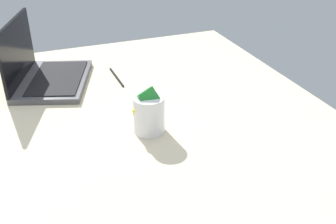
% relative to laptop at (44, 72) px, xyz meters
% --- Properties ---
extents(bed_mattress, '(1.80, 1.40, 0.18)m').
position_rel_laptop_xyz_m(bed_mattress, '(-0.57, -0.14, -0.13)').
color(bed_mattress, beige).
rests_on(bed_mattress, ground).
extents(laptop, '(0.39, 0.32, 0.23)m').
position_rel_laptop_xyz_m(laptop, '(0.00, 0.00, 0.00)').
color(laptop, '#4C4C51').
rests_on(laptop, bed_mattress).
extents(snack_cup, '(0.09, 0.10, 0.14)m').
position_rel_laptop_xyz_m(snack_cup, '(-0.44, -0.24, 0.01)').
color(snack_cup, silver).
rests_on(snack_cup, bed_mattress).
extents(charger_cable, '(0.17, 0.01, 0.01)m').
position_rel_laptop_xyz_m(charger_cable, '(-0.05, -0.25, -0.04)').
color(charger_cable, black).
rests_on(charger_cable, bed_mattress).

